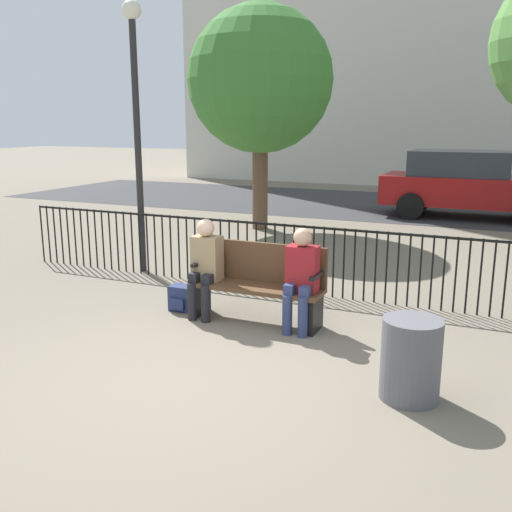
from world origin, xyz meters
TOP-DOWN VIEW (x-y plane):
  - ground_plane at (0.00, 0.00)m, footprint 80.00×80.00m
  - park_bench at (0.00, 1.72)m, footprint 1.58×0.45m
  - seated_person_0 at (-0.64, 1.59)m, footprint 0.34×0.39m
  - seated_person_1 at (0.56, 1.59)m, footprint 0.34×0.39m
  - backpack at (-1.03, 1.68)m, footprint 0.28×0.25m
  - fence_railing at (-0.02, 2.97)m, footprint 9.01×0.03m
  - tree_1 at (-2.37, 7.24)m, footprint 3.04×3.04m
  - lamp_post at (-2.59, 3.11)m, footprint 0.28×0.28m
  - street_surface at (0.00, 12.00)m, footprint 24.00×6.00m
  - parked_car_0 at (1.67, 10.66)m, footprint 4.20×1.94m
  - trash_bin at (1.95, 0.45)m, footprint 0.50×0.50m

SIDE VIEW (x-z plane):
  - ground_plane at x=0.00m, z-range 0.00..0.00m
  - street_surface at x=0.00m, z-range 0.00..0.01m
  - backpack at x=-1.03m, z-range 0.00..0.31m
  - trash_bin at x=1.95m, z-range 0.00..0.70m
  - park_bench at x=0.00m, z-range 0.03..0.95m
  - fence_railing at x=-0.02m, z-range 0.08..1.03m
  - seated_person_1 at x=0.56m, z-range 0.07..1.24m
  - seated_person_0 at x=-0.64m, z-range 0.07..1.26m
  - parked_car_0 at x=1.67m, z-range 0.03..1.65m
  - lamp_post at x=-2.59m, z-range 0.61..4.61m
  - tree_1 at x=-2.37m, z-range 0.80..5.48m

